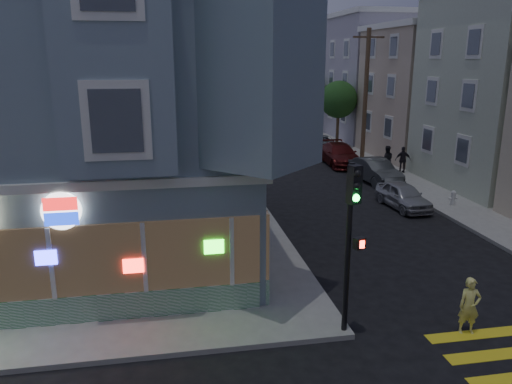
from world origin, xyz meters
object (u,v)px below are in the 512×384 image
object	(u,v)px
pedestrian_a	(386,160)
pedestrian_b	(403,160)
parked_car_b	(375,171)
traffic_signal	(352,221)
street_tree_far	(311,93)
parked_car_c	(340,155)
running_child	(469,306)
fire_hydrant	(453,197)
parked_car_d	(323,143)
parked_car_a	(403,196)
utility_pole	(366,94)
street_tree_near	(339,100)

from	to	relation	value
pedestrian_a	pedestrian_b	distance (m)	1.18
parked_car_b	traffic_signal	bearing A→B (deg)	-121.50
street_tree_far	parked_car_c	size ratio (longest dim) A/B	1.05
running_child	parked_car_c	distance (m)	21.92
fire_hydrant	parked_car_d	bearing A→B (deg)	95.03
pedestrian_b	parked_car_a	distance (m)	7.57
parked_car_c	pedestrian_b	bearing A→B (deg)	-49.14
parked_car_a	fire_hydrant	xyz separation A→B (m)	(2.44, -0.41, -0.09)
utility_pole	pedestrian_b	xyz separation A→B (m)	(1.00, -4.23, -3.82)
street_tree_far	pedestrian_a	bearing A→B (deg)	-91.16
running_child	parked_car_c	world-z (taller)	running_child
pedestrian_a	fire_hydrant	size ratio (longest dim) A/B	2.40
street_tree_near	street_tree_far	bearing A→B (deg)	90.00
traffic_signal	fire_hydrant	world-z (taller)	traffic_signal
street_tree_near	parked_car_b	bearing A→B (deg)	-98.28
parked_car_a	parked_car_c	size ratio (longest dim) A/B	0.73
utility_pole	street_tree_far	size ratio (longest dim) A/B	1.70
running_child	parked_car_d	bearing A→B (deg)	91.82
parked_car_c	parked_car_d	size ratio (longest dim) A/B	1.21
pedestrian_a	fire_hydrant	world-z (taller)	pedestrian_a
pedestrian_a	utility_pole	bearing A→B (deg)	-77.79
street_tree_near	pedestrian_b	bearing A→B (deg)	-85.53
pedestrian_b	parked_car_b	size ratio (longest dim) A/B	0.38
pedestrian_b	parked_car_a	xyz separation A→B (m)	(-3.29, -6.81, -0.35)
street_tree_far	parked_car_a	bearing A→B (deg)	-95.68
pedestrian_b	fire_hydrant	xyz separation A→B (m)	(-0.85, -7.23, -0.44)
parked_car_b	traffic_signal	world-z (taller)	traffic_signal
street_tree_far	fire_hydrant	world-z (taller)	street_tree_far
parked_car_b	traffic_signal	distance (m)	17.89
parked_car_a	parked_car_b	bearing A→B (deg)	77.82
street_tree_far	parked_car_d	bearing A→B (deg)	-99.47
street_tree_near	parked_car_a	bearing A→B (deg)	-98.32
traffic_signal	fire_hydrant	xyz separation A→B (m)	(9.33, 10.36, -2.70)
traffic_signal	street_tree_far	bearing A→B (deg)	54.23
parked_car_a	fire_hydrant	world-z (taller)	parked_car_a
utility_pole	parked_car_c	distance (m)	4.54
traffic_signal	pedestrian_b	bearing A→B (deg)	38.83
street_tree_far	traffic_signal	xyz separation A→B (m)	(-9.38, -35.82, -0.69)
fire_hydrant	street_tree_far	bearing A→B (deg)	89.89
street_tree_far	running_child	size ratio (longest dim) A/B	3.35
pedestrian_a	parked_car_d	world-z (taller)	pedestrian_a
running_child	fire_hydrant	world-z (taller)	running_child
street_tree_near	pedestrian_a	size ratio (longest dim) A/B	2.99
pedestrian_b	parked_car_d	distance (m)	9.53
utility_pole	traffic_signal	xyz separation A→B (m)	(-9.18, -21.82, -1.56)
street_tree_near	running_child	distance (m)	29.02
parked_car_a	pedestrian_a	bearing A→B (deg)	68.62
utility_pole	running_child	distance (m)	23.32
running_child	street_tree_far	bearing A→B (deg)	91.84
utility_pole	parked_car_b	world-z (taller)	utility_pole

